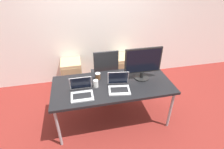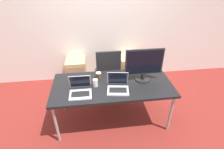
% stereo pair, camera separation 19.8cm
% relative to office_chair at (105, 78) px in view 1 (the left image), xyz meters
% --- Properties ---
extents(ground_plane, '(14.00, 14.00, 0.00)m').
position_rel_office_chair_xyz_m(ground_plane, '(-0.00, -0.72, -0.38)').
color(ground_plane, maroon).
extents(wall_back, '(10.00, 0.05, 2.60)m').
position_rel_office_chair_xyz_m(wall_back, '(-0.00, 0.73, 0.92)').
color(wall_back, silver).
rests_on(wall_back, ground_plane).
extents(desk, '(1.85, 0.84, 0.74)m').
position_rel_office_chair_xyz_m(desk, '(-0.00, -0.72, 0.31)').
color(desk, black).
rests_on(desk, ground_plane).
extents(office_chair, '(0.56, 0.56, 1.05)m').
position_rel_office_chair_xyz_m(office_chair, '(0.00, 0.00, 0.00)').
color(office_chair, '#232326').
rests_on(office_chair, ground_plane).
extents(cabinet_left, '(0.41, 0.46, 0.60)m').
position_rel_office_chair_xyz_m(cabinet_left, '(-0.64, 0.46, -0.08)').
color(cabinet_left, tan).
rests_on(cabinet_left, ground_plane).
extents(cabinet_right, '(0.41, 0.46, 0.60)m').
position_rel_office_chair_xyz_m(cabinet_right, '(0.53, 0.46, -0.08)').
color(cabinet_right, tan).
rests_on(cabinet_right, ground_plane).
extents(laptop_left, '(0.34, 0.33, 0.25)m').
position_rel_office_chair_xyz_m(laptop_left, '(0.06, -0.86, 0.40)').
color(laptop_left, silver).
rests_on(laptop_left, desk).
extents(laptop_right, '(0.31, 0.31, 0.25)m').
position_rel_office_chair_xyz_m(laptop_right, '(-0.48, -0.88, 0.40)').
color(laptop_right, silver).
rests_on(laptop_right, desk).
extents(monitor, '(0.59, 0.23, 0.53)m').
position_rel_office_chair_xyz_m(monitor, '(0.50, -0.66, 0.63)').
color(monitor, black).
rests_on(monitor, desk).
extents(coffee_cup_white, '(0.07, 0.07, 0.12)m').
position_rel_office_chair_xyz_m(coffee_cup_white, '(-0.26, -0.74, 0.41)').
color(coffee_cup_white, white).
rests_on(coffee_cup_white, desk).
extents(coffee_cup_brown, '(0.08, 0.08, 0.10)m').
position_rel_office_chair_xyz_m(coffee_cup_brown, '(-0.20, -0.52, 0.41)').
color(coffee_cup_brown, brown).
rests_on(coffee_cup_brown, desk).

